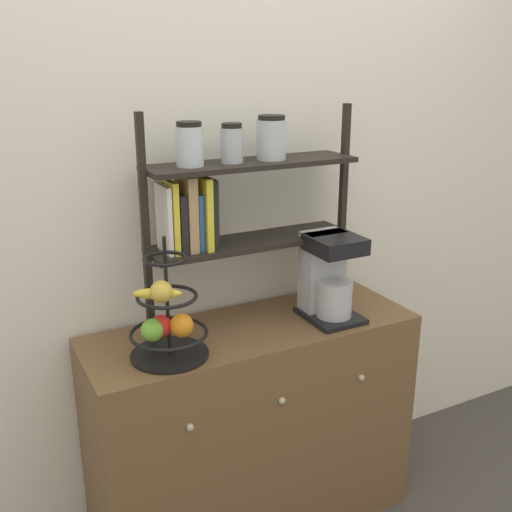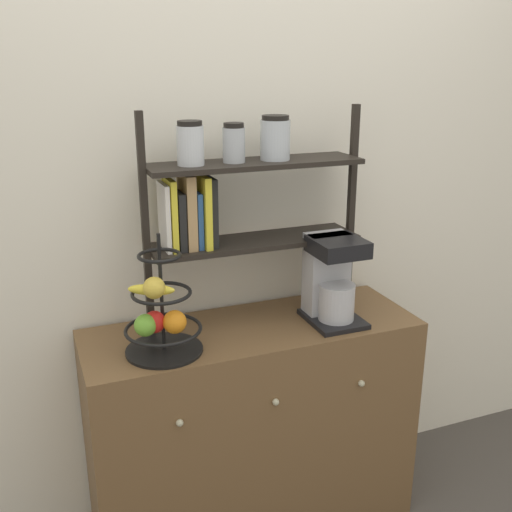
{
  "view_description": "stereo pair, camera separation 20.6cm",
  "coord_description": "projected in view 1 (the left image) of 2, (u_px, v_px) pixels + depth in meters",
  "views": [
    {
      "loc": [
        -0.89,
        -1.53,
        1.75
      ],
      "look_at": [
        0.01,
        0.21,
        1.1
      ],
      "focal_mm": 42.0,
      "sensor_mm": 36.0,
      "label": 1
    },
    {
      "loc": [
        -0.71,
        -1.62,
        1.75
      ],
      "look_at": [
        0.01,
        0.21,
        1.1
      ],
      "focal_mm": 42.0,
      "sensor_mm": 36.0,
      "label": 2
    }
  ],
  "objects": [
    {
      "name": "wall_back",
      "position": [
        221.0,
        187.0,
        2.21
      ],
      "size": [
        7.0,
        0.05,
        2.6
      ],
      "primitive_type": "cube",
      "color": "silver",
      "rests_on": "ground_plane"
    },
    {
      "name": "fruit_stand",
      "position": [
        166.0,
        320.0,
        1.88
      ],
      "size": [
        0.25,
        0.25,
        0.4
      ],
      "color": "black",
      "rests_on": "sideboard"
    },
    {
      "name": "coffee_maker",
      "position": [
        328.0,
        276.0,
        2.19
      ],
      "size": [
        0.18,
        0.23,
        0.32
      ],
      "color": "black",
      "rests_on": "sideboard"
    },
    {
      "name": "shelf_hutch",
      "position": [
        228.0,
        193.0,
        2.05
      ],
      "size": [
        0.81,
        0.2,
        0.76
      ],
      "color": "black",
      "rests_on": "sideboard"
    },
    {
      "name": "sideboard",
      "position": [
        253.0,
        427.0,
        2.27
      ],
      "size": [
        1.21,
        0.44,
        0.84
      ],
      "color": "brown",
      "rests_on": "ground_plane"
    }
  ]
}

